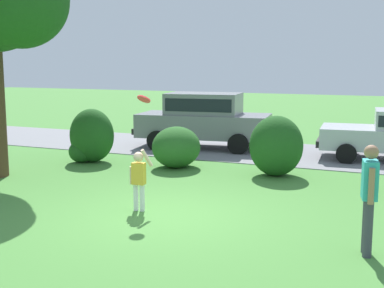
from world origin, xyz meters
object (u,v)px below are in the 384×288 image
object	(u,v)px
adult_onlooker	(369,194)
parked_suv	(204,117)
frisbee	(144,99)
child_thrower	(139,176)

from	to	relation	value
adult_onlooker	parked_suv	bearing A→B (deg)	125.88
parked_suv	frisbee	distance (m)	7.72
child_thrower	frisbee	bearing A→B (deg)	94.77
frisbee	adult_onlooker	size ratio (longest dim) A/B	0.17
parked_suv	frisbee	world-z (taller)	frisbee
child_thrower	adult_onlooker	size ratio (longest dim) A/B	0.74
child_thrower	frisbee	distance (m)	1.56
parked_suv	child_thrower	xyz separation A→B (m)	(1.71, -7.75, -0.36)
parked_suv	child_thrower	size ratio (longest dim) A/B	3.80
child_thrower	adult_onlooker	bearing A→B (deg)	-9.69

